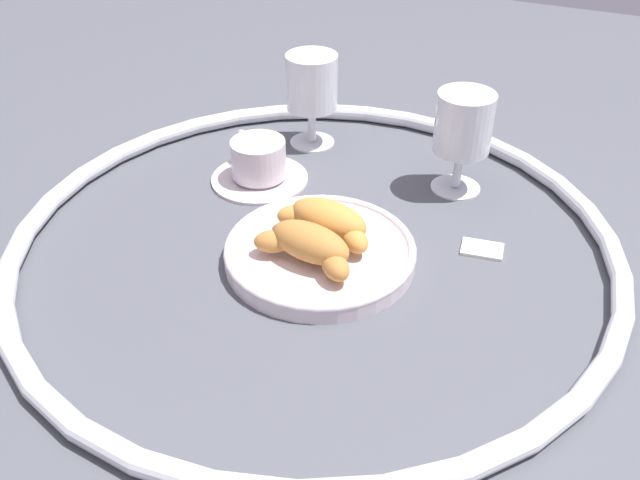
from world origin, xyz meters
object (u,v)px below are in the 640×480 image
pastry_plate (320,252)px  croissant_large (328,220)px  sugar_packet (482,248)px  coffee_cup_near (258,163)px  croissant_small (308,245)px  juice_glass_right (463,126)px  juice_glass_left (312,87)px

pastry_plate → croissant_large: croissant_large is taller
croissant_large → sugar_packet: size_ratio=2.71×
coffee_cup_near → sugar_packet: (-0.33, 0.04, -0.02)m
pastry_plate → croissant_small: 0.04m
pastry_plate → juice_glass_right: size_ratio=1.62×
croissant_large → juice_glass_left: juice_glass_left is taller
croissant_large → croissant_small: 0.05m
croissant_small → sugar_packet: croissant_small is taller
croissant_small → sugar_packet: bearing=-142.9°
croissant_small → sugar_packet: size_ratio=2.71×
croissant_large → coffee_cup_near: size_ratio=1.00×
croissant_large → juice_glass_right: 0.23m
coffee_cup_near → sugar_packet: coffee_cup_near is taller
coffee_cup_near → pastry_plate: bearing=138.8°
juice_glass_left → sugar_packet: size_ratio=2.80×
pastry_plate → juice_glass_left: bearing=-63.4°
croissant_small → juice_glass_left: (0.13, -0.30, 0.05)m
juice_glass_right → sugar_packet: (-0.07, 0.13, -0.09)m
juice_glass_left → sugar_packet: bearing=151.1°
pastry_plate → juice_glass_left: size_ratio=1.62×
pastry_plate → sugar_packet: size_ratio=4.54×
croissant_small → coffee_cup_near: 0.23m
croissant_small → juice_glass_left: size_ratio=0.97×
juice_glass_left → juice_glass_right: same height
juice_glass_right → sugar_packet: juice_glass_right is taller
pastry_plate → croissant_small: (0.00, 0.03, 0.03)m
croissant_large → coffee_cup_near: bearing=-35.8°
croissant_large → croissant_small: same height
coffee_cup_near → juice_glass_right: (-0.26, -0.09, 0.07)m
croissant_large → croissant_small: (-0.00, 0.05, 0.00)m
pastry_plate → croissant_large: 0.04m
coffee_cup_near → juice_glass_left: juice_glass_left is taller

